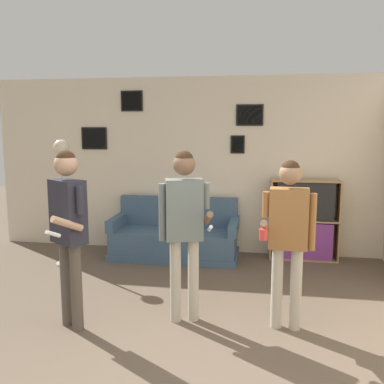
{
  "coord_description": "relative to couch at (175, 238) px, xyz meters",
  "views": [
    {
      "loc": [
        0.64,
        -2.7,
        1.95
      ],
      "look_at": [
        -0.12,
        1.91,
        1.23
      ],
      "focal_mm": 40.0,
      "sensor_mm": 36.0,
      "label": 1
    }
  ],
  "objects": [
    {
      "name": "person_player_foreground_center",
      "position": [
        0.53,
        -2.1,
        0.78
      ],
      "size": [
        0.56,
        0.43,
        1.72
      ],
      "color": "#B7AD99",
      "rests_on": "ground_plane"
    },
    {
      "name": "bookshelf",
      "position": [
        1.9,
        0.2,
        0.3
      ],
      "size": [
        0.99,
        0.3,
        1.19
      ],
      "color": "#A87F51",
      "rests_on": "ground_plane"
    },
    {
      "name": "person_player_foreground_left",
      "position": [
        -0.53,
        -2.42,
        0.79
      ],
      "size": [
        0.43,
        0.61,
        1.74
      ],
      "color": "brown",
      "rests_on": "ground_plane"
    },
    {
      "name": "person_watcher_holding_cup",
      "position": [
        1.53,
        -2.11,
        0.72
      ],
      "size": [
        0.52,
        0.4,
        1.65
      ],
      "color": "#B7AD99",
      "rests_on": "ground_plane"
    },
    {
      "name": "wall_back",
      "position": [
        0.63,
        0.42,
        1.07
      ],
      "size": [
        7.26,
        0.08,
        2.7
      ],
      "color": "beige",
      "rests_on": "ground_plane"
    },
    {
      "name": "floor_lamp",
      "position": [
        -1.45,
        -0.63,
        0.99
      ],
      "size": [
        0.28,
        0.28,
        1.78
      ],
      "color": "#ADA89E",
      "rests_on": "ground_plane"
    },
    {
      "name": "couch",
      "position": [
        0.0,
        0.0,
        0.0
      ],
      "size": [
        1.89,
        0.8,
        0.87
      ],
      "color": "#3D5670",
      "rests_on": "ground_plane"
    }
  ]
}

